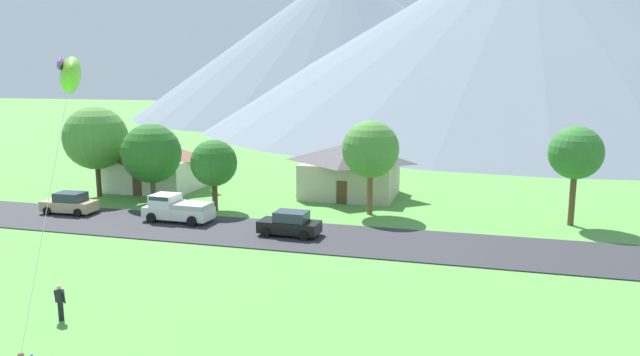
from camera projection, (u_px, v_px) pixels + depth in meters
name	position (u px, v px, depth m)	size (l,w,h in m)	color
road_strip	(338.00, 239.00, 39.56)	(160.00, 7.22, 0.08)	#2D2D33
mountain_far_west_ridge	(524.00, 32.00, 122.44)	(133.78, 133.78, 38.54)	slate
mountain_far_east_ridge	(344.00, 42.00, 150.67)	(106.87, 106.87, 37.61)	slate
mountain_east_ridge	(421.00, 56.00, 161.31)	(84.35, 84.35, 31.12)	gray
house_leftmost	(157.00, 164.00, 56.59)	(8.63, 7.88, 4.67)	silver
house_left_center	(350.00, 169.00, 52.98)	(8.76, 7.25, 4.90)	beige
tree_left_of_center	(96.00, 138.00, 52.29)	(5.67, 5.67, 8.19)	#4C3823
tree_center	(214.00, 163.00, 47.29)	(3.78, 3.78, 5.80)	#4C3823
tree_right_of_center	(576.00, 153.00, 42.33)	(3.86, 3.86, 7.33)	brown
tree_near_right	(371.00, 149.00, 45.76)	(4.49, 4.49, 7.45)	brown
tree_far_right	(151.00, 153.00, 49.83)	(5.06, 5.06, 6.86)	brown
parked_car_black_west_end	(290.00, 224.00, 40.19)	(4.27, 2.21, 1.68)	black
parked_car_tan_mid_west	(70.00, 203.00, 46.49)	(4.28, 2.24, 1.68)	tan
pickup_truck_white_west_side	(177.00, 208.00, 44.00)	(5.27, 2.48, 1.99)	white
kite_flyer_with_kite	(68.00, 83.00, 23.53)	(2.71, 6.74, 11.83)	#3D3D42
watcher_person	(60.00, 302.00, 26.55)	(0.56, 0.24, 1.68)	black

